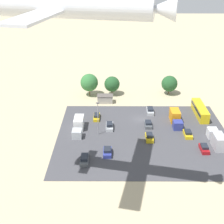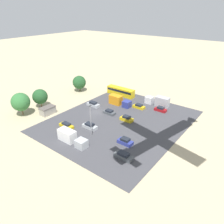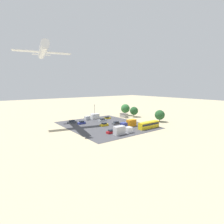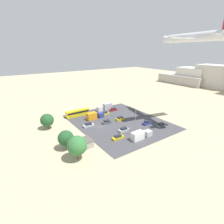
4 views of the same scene
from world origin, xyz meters
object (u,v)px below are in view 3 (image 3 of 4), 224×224
(parked_car_2, at_px, (130,121))
(shed_building, at_px, (124,115))
(parked_car_4, at_px, (102,120))
(parked_car_6, at_px, (120,128))
(parked_truck_1, at_px, (129,123))
(bus, at_px, (149,125))
(parked_car_1, at_px, (111,132))
(parked_car_5, at_px, (116,123))
(parked_truck_2, at_px, (93,117))
(airplane, at_px, (43,50))
(parked_car_7, at_px, (104,125))
(parked_car_8, at_px, (72,122))
(parked_car_3, at_px, (82,123))
(parked_truck_0, at_px, (122,130))

(parked_car_2, bearing_deg, shed_building, -29.05)
(parked_car_4, bearing_deg, parked_car_6, 168.76)
(parked_truck_1, bearing_deg, bus, -148.73)
(parked_car_1, bearing_deg, parked_car_5, 134.80)
(parked_car_1, xyz_separation_m, parked_truck_2, (31.69, -9.98, 0.77))
(parked_car_4, height_order, airplane, airplane)
(parked_car_5, bearing_deg, parked_truck_1, -166.35)
(bus, xyz_separation_m, parked_car_7, (16.55, 14.13, -0.99))
(shed_building, relative_size, parked_car_8, 1.08)
(parked_car_4, xyz_separation_m, airplane, (6.21, 28.83, 35.39))
(parked_car_2, xyz_separation_m, parked_car_6, (-8.50, 13.85, -0.05))
(parked_car_5, xyz_separation_m, parked_car_6, (-9.93, 5.37, 0.03))
(parked_car_8, bearing_deg, parked_car_3, 30.87)
(airplane, bearing_deg, parked_car_1, 133.19)
(airplane, bearing_deg, parked_car_8, -170.52)
(parked_car_5, bearing_deg, parked_car_4, 6.54)
(parked_car_3, xyz_separation_m, airplane, (5.86, 15.92, 35.34))
(parked_car_3, height_order, parked_car_6, parked_car_3)
(parked_car_8, bearing_deg, parked_car_7, 32.11)
(parked_car_1, relative_size, parked_car_2, 0.85)
(parked_car_2, xyz_separation_m, parked_truck_0, (-14.72, 18.18, 0.92))
(parked_car_4, xyz_separation_m, parked_car_7, (-10.39, 6.00, 0.04))
(parked_car_2, bearing_deg, parked_car_3, 60.84)
(shed_building, xyz_separation_m, parked_car_1, (-24.86, 28.68, -0.56))
(bus, relative_size, parked_car_3, 2.93)
(parked_car_8, distance_m, airplane, 37.61)
(parked_car_6, bearing_deg, parked_car_1, 109.13)
(parked_car_2, distance_m, parked_car_3, 25.91)
(parked_car_2, bearing_deg, parked_car_4, 38.40)
(parked_car_3, distance_m, parked_car_5, 18.04)
(parked_car_7, bearing_deg, parked_car_6, -169.76)
(parked_car_7, xyz_separation_m, parked_truck_2, (18.84, -4.73, 0.73))
(shed_building, relative_size, bus, 0.43)
(shed_building, xyz_separation_m, parked_car_6, (-22.39, 21.56, -0.58))
(parked_car_7, bearing_deg, parked_car_4, -30.00)
(parked_car_7, height_order, parked_truck_0, parked_truck_0)
(parked_truck_0, xyz_separation_m, parked_truck_1, (8.22, -11.62, -0.10))
(parked_car_5, bearing_deg, parked_car_3, 51.64)
(parked_car_4, distance_m, airplane, 46.06)
(parked_car_2, bearing_deg, parked_truck_2, 27.95)
(parked_car_4, xyz_separation_m, parked_car_6, (-20.77, 4.13, -0.02))
(parked_car_7, bearing_deg, parked_car_2, -96.80)
(parked_truck_0, bearing_deg, parked_car_2, 129.01)
(parked_truck_1, relative_size, parked_truck_2, 0.93)
(parked_truck_1, bearing_deg, parked_car_1, 107.21)
(parked_car_3, xyz_separation_m, parked_car_4, (-0.35, -12.90, -0.05))
(parked_car_2, relative_size, parked_car_4, 1.03)
(parked_truck_1, xyz_separation_m, parked_truck_2, (27.22, 4.44, -0.09))
(parked_car_2, height_order, parked_truck_2, parked_truck_2)
(bus, distance_m, parked_car_2, 14.79)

